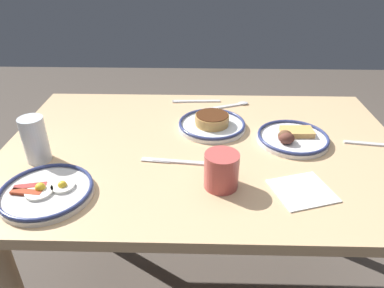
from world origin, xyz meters
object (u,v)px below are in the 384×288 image
(plate_near_main, at_px, (212,123))
(plate_center_pancakes, at_px, (292,137))
(drinking_glass, at_px, (36,142))
(fork_near, at_px, (376,144))
(paper_napkin, at_px, (302,191))
(plate_far_companion, at_px, (46,192))
(butter_knife, at_px, (178,162))
(fork_far, at_px, (196,101))
(tea_spoon, at_px, (232,105))
(coffee_mug, at_px, (221,170))

(plate_near_main, xyz_separation_m, plate_center_pancakes, (-0.27, 0.09, -0.00))
(drinking_glass, distance_m, fork_near, 1.08)
(paper_napkin, bearing_deg, plate_far_companion, 2.97)
(plate_center_pancakes, relative_size, butter_knife, 1.03)
(fork_near, bearing_deg, plate_far_companion, 16.38)
(plate_near_main, xyz_separation_m, fork_far, (0.06, -0.23, -0.02))
(drinking_glass, distance_m, tea_spoon, 0.75)
(plate_near_main, height_order, coffee_mug, coffee_mug)
(drinking_glass, bearing_deg, fork_far, -136.23)
(plate_center_pancakes, height_order, butter_knife, plate_center_pancakes)
(butter_knife, bearing_deg, coffee_mug, 138.10)
(paper_napkin, bearing_deg, fork_far, -63.26)
(plate_near_main, bearing_deg, butter_knife, 64.91)
(drinking_glass, xyz_separation_m, butter_knife, (-0.43, 0.00, -0.06))
(coffee_mug, height_order, butter_knife, coffee_mug)
(drinking_glass, relative_size, paper_napkin, 0.94)
(tea_spoon, bearing_deg, plate_far_companion, 47.82)
(paper_napkin, height_order, butter_knife, butter_knife)
(coffee_mug, xyz_separation_m, fork_far, (0.08, -0.57, -0.05))
(coffee_mug, height_order, fork_near, coffee_mug)
(fork_far, bearing_deg, plate_center_pancakes, 135.60)
(butter_knife, bearing_deg, plate_center_pancakes, -159.64)
(plate_center_pancakes, distance_m, coffee_mug, 0.35)
(fork_far, relative_size, butter_knife, 0.87)
(drinking_glass, bearing_deg, coffee_mug, 168.12)
(plate_near_main, relative_size, paper_napkin, 1.60)
(coffee_mug, bearing_deg, plate_near_main, -87.23)
(tea_spoon, bearing_deg, fork_far, -14.71)
(fork_near, xyz_separation_m, butter_knife, (0.64, 0.12, -0.00))
(plate_center_pancakes, xyz_separation_m, coffee_mug, (0.25, 0.25, 0.04))
(plate_center_pancakes, bearing_deg, plate_near_main, -18.81)
(drinking_glass, height_order, paper_napkin, drinking_glass)
(butter_knife, distance_m, tea_spoon, 0.46)
(plate_near_main, distance_m, fork_far, 0.24)
(plate_center_pancakes, relative_size, tea_spoon, 1.27)
(plate_near_main, xyz_separation_m, plate_far_companion, (0.45, 0.40, -0.01))
(butter_knife, xyz_separation_m, tea_spoon, (-0.19, -0.42, 0.00))
(fork_near, height_order, fork_far, same)
(plate_near_main, distance_m, paper_napkin, 0.43)
(plate_far_companion, height_order, butter_knife, plate_far_companion)
(plate_far_companion, xyz_separation_m, butter_knife, (-0.34, -0.17, -0.01))
(paper_napkin, height_order, fork_near, fork_near)
(plate_near_main, relative_size, drinking_glass, 1.69)
(plate_far_companion, height_order, coffee_mug, coffee_mug)
(tea_spoon, bearing_deg, butter_knife, 65.23)
(drinking_glass, bearing_deg, plate_near_main, -157.25)
(plate_near_main, xyz_separation_m, fork_near, (-0.54, 0.11, -0.02))
(fork_near, bearing_deg, drinking_glass, 6.17)
(plate_center_pancakes, distance_m, butter_knife, 0.40)
(plate_center_pancakes, relative_size, paper_napkin, 1.58)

